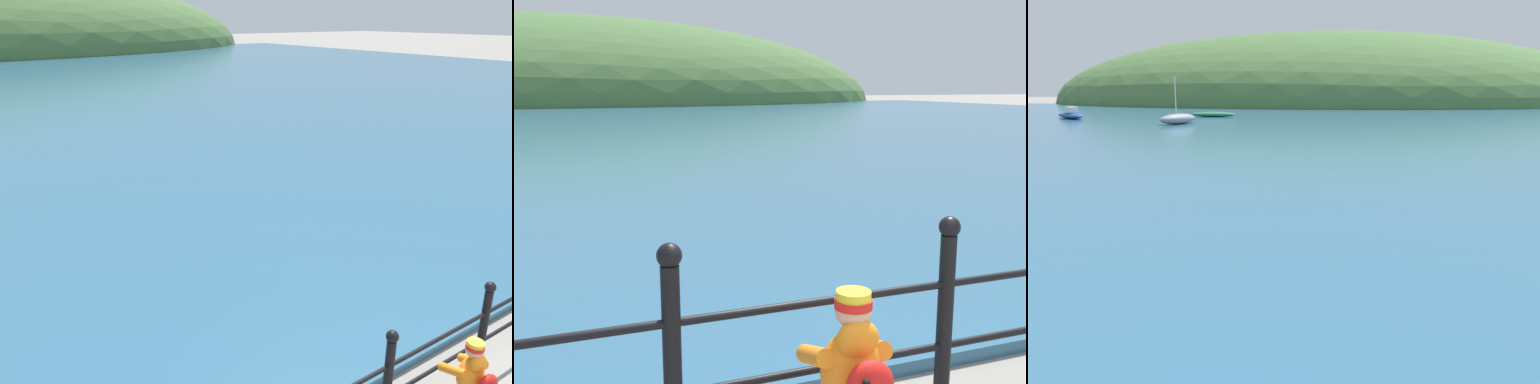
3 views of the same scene
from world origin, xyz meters
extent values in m
cube|color=#2D5B7A|center=(0.00, 32.00, 0.05)|extent=(80.00, 60.00, 0.10)
sphere|color=black|center=(-1.24, 1.50, 1.15)|extent=(0.12, 0.12, 0.12)
cylinder|color=black|center=(0.32, 1.50, 0.55)|extent=(0.09, 0.09, 1.10)
sphere|color=black|center=(0.32, 1.50, 1.15)|extent=(0.12, 0.12, 0.12)
cylinder|color=black|center=(0.32, 1.50, 0.82)|extent=(9.38, 0.04, 0.04)
cylinder|color=black|center=(0.32, 1.50, 0.45)|extent=(9.38, 0.04, 0.04)
ellipsoid|color=orange|center=(-0.49, 1.13, 0.62)|extent=(0.32, 0.25, 0.40)
ellipsoid|color=orange|center=(-0.49, 1.07, 0.80)|extent=(0.21, 0.14, 0.18)
cylinder|color=orange|center=(-0.63, 1.23, 0.67)|extent=(0.12, 0.32, 0.19)
cylinder|color=orange|center=(-0.34, 1.20, 0.67)|extent=(0.12, 0.32, 0.19)
sphere|color=tan|center=(-0.49, 1.13, 0.92)|extent=(0.17, 0.17, 0.17)
cylinder|color=red|center=(-0.49, 1.13, 0.94)|extent=(0.17, 0.17, 0.04)
cylinder|color=yellow|center=(-0.49, 1.13, 0.98)|extent=(0.16, 0.16, 0.04)
camera|label=1|loc=(-4.45, -0.98, 3.92)|focal=35.00mm
camera|label=2|loc=(-1.77, -1.14, 1.92)|focal=42.00mm
camera|label=3|loc=(1.20, -0.14, 2.45)|focal=35.00mm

